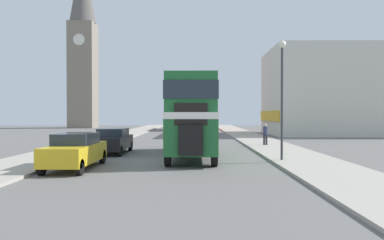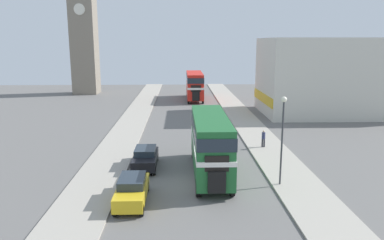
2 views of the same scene
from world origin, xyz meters
The scene contains 11 objects.
ground_plane centered at (0.00, 0.00, 0.00)m, with size 120.00×120.00×0.00m, color slate.
sidewalk_right centered at (6.75, 0.00, 0.06)m, with size 3.50×120.00×0.12m.
sidewalk_left centered at (-6.75, 0.00, 0.06)m, with size 3.50×120.00×0.12m.
double_decker_bus centered at (1.09, 2.41, 2.53)m, with size 2.41×9.88×4.25m.
bus_distant centered at (1.34, 37.83, 2.63)m, with size 2.54×10.40×4.43m.
car_parked_near centered at (-3.92, -2.31, 0.79)m, with size 1.69×4.42×1.54m.
car_parked_mid centered at (-3.70, 3.99, 0.78)m, with size 1.74×4.24×1.51m.
pedestrian_walking centered at (6.38, 8.89, 0.99)m, with size 0.31×0.31×1.55m.
street_lamp centered at (5.54, -0.03, 3.96)m, with size 0.36×0.36×5.86m.
church_tower centered at (-18.21, 46.04, 16.08)m, with size 4.47×4.47×31.41m.
shop_building_block centered at (20.68, 25.18, 4.92)m, with size 21.70×11.23×9.84m.
Camera 1 is at (1.31, -18.45, 2.37)m, focal length 35.00 mm.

